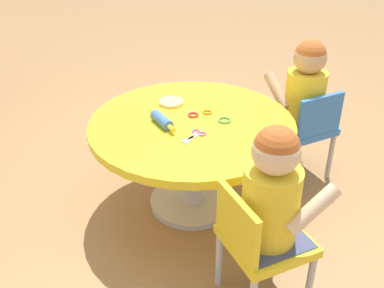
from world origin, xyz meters
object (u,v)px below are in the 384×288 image
craft_scissors (196,135)px  seated_child_right (305,87)px  child_chair_left (259,241)px  child_chair_right (305,128)px  seated_child_left (273,190)px  rolling_pin (162,120)px  craft_table (192,141)px

craft_scissors → seated_child_right: bearing=-54.7°
child_chair_left → child_chair_right: same height
child_chair_left → seated_child_left: seated_child_left is taller
seated_child_left → craft_scissors: seated_child_left is taller
seated_child_left → craft_scissors: 0.55m
seated_child_right → child_chair_left: bearing=158.0°
rolling_pin → craft_scissors: 0.19m
craft_table → child_chair_right: bearing=-67.9°
child_chair_right → rolling_pin: (-0.28, 0.77, 0.20)m
craft_table → seated_child_right: 0.69m
craft_table → seated_child_right: bearing=-64.5°
child_chair_left → seated_child_right: bearing=-22.0°
craft_scissors → rolling_pin: bearing=54.9°
craft_table → child_chair_left: (-0.63, -0.24, -0.08)m
craft_scissors → craft_table: bearing=5.4°
seated_child_left → craft_scissors: (0.48, 0.26, -0.04)m
child_chair_left → craft_scissors: bearing=24.0°
craft_table → child_chair_right: child_chair_right is taller
seated_child_right → rolling_pin: bearing=112.7°
seated_child_right → craft_scissors: bearing=125.3°
craft_table → child_chair_left: size_ratio=1.84×
child_chair_left → child_chair_right: size_ratio=1.00×
child_chair_left → craft_scissors: (0.50, 0.22, 0.18)m
seated_child_left → rolling_pin: 0.72m
child_chair_right → rolling_pin: size_ratio=2.54×
seated_child_left → rolling_pin: (0.59, 0.41, -0.02)m
child_chair_right → craft_scissors: child_chair_right is taller
rolling_pin → child_chair_right: bearing=-70.1°
child_chair_left → seated_child_left: 0.23m
child_chair_left → seated_child_left: (0.02, -0.04, 0.23)m
child_chair_right → craft_scissors: (-0.39, 0.61, 0.18)m
seated_child_right → craft_scissors: 0.73m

